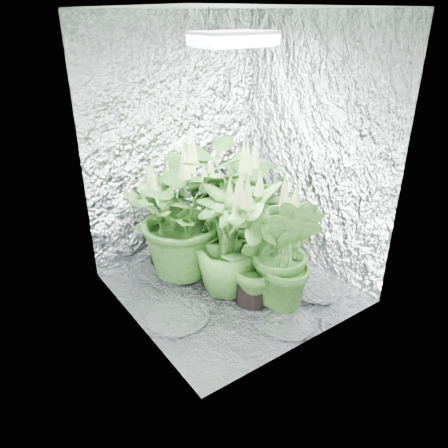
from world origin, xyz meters
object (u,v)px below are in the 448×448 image
object	(u,v)px
plant_b	(162,220)
plant_h	(227,243)
plant_a	(186,213)
grow_lamp	(234,39)
plant_d	(217,225)
plant_g	(286,253)
plant_f	(255,245)
plant_c	(245,204)
circulation_fan	(274,241)
plant_e	(243,210)

from	to	relation	value
plant_b	plant_h	world-z (taller)	plant_h
plant_h	plant_b	bearing A→B (deg)	107.01
plant_a	plant_h	xyz separation A→B (m)	(0.11, -0.41, -0.12)
grow_lamp	plant_d	bearing A→B (deg)	82.85
grow_lamp	plant_g	world-z (taller)	grow_lamp
grow_lamp	plant_f	size ratio (longest dim) A/B	0.48
plant_c	plant_f	world-z (taller)	plant_f
plant_a	plant_h	distance (m)	0.44
plant_b	plant_c	distance (m)	0.79
plant_f	circulation_fan	distance (m)	0.81
plant_b	plant_c	world-z (taller)	plant_b
plant_e	plant_g	size ratio (longest dim) A/B	1.14
plant_d	circulation_fan	world-z (taller)	plant_d
plant_c	plant_h	xyz separation A→B (m)	(-0.59, -0.53, 0.02)
plant_c	plant_d	distance (m)	0.57
plant_g	plant_b	bearing A→B (deg)	112.19
plant_d	plant_e	xyz separation A→B (m)	(0.23, -0.03, 0.08)
plant_a	plant_e	size ratio (longest dim) A/B	1.08
grow_lamp	plant_e	xyz separation A→B (m)	(0.26, 0.20, -1.29)
plant_c	plant_g	distance (m)	0.99
plant_c	plant_f	distance (m)	0.91
plant_d	plant_b	bearing A→B (deg)	126.05
plant_d	plant_e	bearing A→B (deg)	-7.89
plant_h	plant_c	bearing A→B (deg)	42.02
plant_d	plant_h	size ratio (longest dim) A/B	1.04
plant_a	plant_b	size ratio (longest dim) A/B	1.31
plant_b	plant_d	world-z (taller)	plant_d
circulation_fan	plant_g	bearing A→B (deg)	-137.88
plant_e	plant_f	xyz separation A→B (m)	(-0.24, -0.44, -0.05)
plant_e	plant_h	distance (m)	0.40
plant_c	plant_e	world-z (taller)	plant_e
plant_a	plant_g	bearing A→B (deg)	-67.56
plant_a	plant_c	world-z (taller)	plant_a
grow_lamp	circulation_fan	size ratio (longest dim) A/B	1.47
plant_b	plant_e	size ratio (longest dim) A/B	0.82
plant_d	circulation_fan	bearing A→B (deg)	-3.52
plant_a	plant_f	size ratio (longest dim) A/B	1.16
grow_lamp	plant_c	bearing A→B (deg)	43.96
circulation_fan	plant_b	bearing A→B (deg)	141.63
plant_d	plant_g	size ratio (longest dim) A/B	1.01
grow_lamp	plant_d	size ratio (longest dim) A/B	0.51
plant_a	circulation_fan	bearing A→B (deg)	-14.06
plant_g	plant_h	distance (m)	0.46
circulation_fan	plant_f	bearing A→B (deg)	-155.26
plant_a	plant_d	size ratio (longest dim) A/B	1.23
grow_lamp	plant_h	bearing A→B (deg)	-161.94
grow_lamp	plant_c	world-z (taller)	grow_lamp
grow_lamp	circulation_fan	bearing A→B (deg)	18.04
plant_a	plant_h	size ratio (longest dim) A/B	1.28
grow_lamp	circulation_fan	world-z (taller)	grow_lamp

